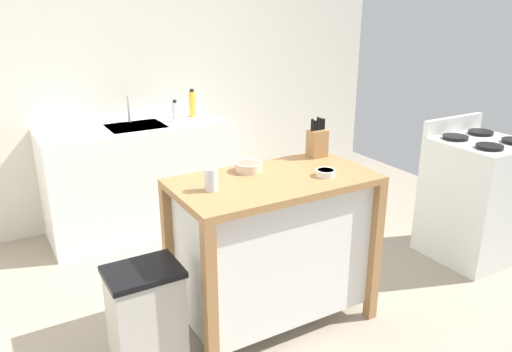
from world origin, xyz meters
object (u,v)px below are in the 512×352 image
Objects in this scene: knife_block at (317,142)px; bowl_ceramic_small at (326,173)px; sink_faucet at (129,109)px; bottle_hand_soap at (192,104)px; bowl_stoneware_deep at (249,167)px; drinking_cup at (211,179)px; stove at (475,198)px; kitchen_island at (273,244)px; bottle_spray_cleaner at (175,111)px; trash_bin at (147,324)px.

bowl_ceramic_small is (-0.18, -0.32, -0.07)m from knife_block.
sink_faucet is 0.53m from bottle_hand_soap.
bowl_stoneware_deep is 0.36m from drinking_cup.
bowl_ceramic_small is at bearing -177.15° from stove.
knife_block reaches higher than kitchen_island.
stove is (2.01, -1.84, -0.55)m from sink_faucet.
bottle_spray_cleaner is at bearing -26.29° from sink_faucet.
bottle_hand_soap is (0.64, 1.73, 0.03)m from drinking_cup.
bottle_spray_cleaner is (-0.20, 1.75, 0.04)m from bowl_ceramic_small.
bowl_ceramic_small is at bearing -118.96° from knife_block.
sink_faucet is 2.79m from stove.
stove is (1.48, 0.07, -0.48)m from bowl_ceramic_small.
kitchen_island is 1.74m from stove.
bottle_hand_soap is (1.06, 1.82, 0.70)m from trash_bin.
stove reaches higher than bowl_stoneware_deep.
bottle_hand_soap is (-0.01, 1.84, 0.07)m from bowl_ceramic_small.
sink_faucet reaches higher than trash_bin.
bottle_hand_soap reaches higher than bowl_stoneware_deep.
trash_bin is at bearing -166.92° from drinking_cup.
knife_block is (0.45, 0.21, 0.50)m from kitchen_island.
trash_bin is 2.66× the size of bottle_hand_soap.
bottle_hand_soap reaches higher than bottle_spray_cleaner.
drinking_cup is (-0.38, 0.00, 0.47)m from kitchen_island.
trash_bin is at bearing -160.13° from bowl_stoneware_deep.
bottle_spray_cleaner reaches higher than drinking_cup.
kitchen_island is 6.35× the size of bottle_spray_cleaner.
bottle_hand_soap is at bearing 97.03° from knife_block.
bowl_stoneware_deep is at bearing -176.02° from knife_block.
knife_block reaches higher than bottle_hand_soap.
drinking_cup is at bearing -93.49° from sink_faucet.
stove is at bearing -50.03° from bottle_hand_soap.
bottle_hand_soap reaches higher than kitchen_island.
bowl_ceramic_small is 0.51× the size of sink_faucet.
bottle_hand_soap is at bearing 78.30° from bowl_stoneware_deep.
trash_bin is at bearing -173.18° from kitchen_island.
bottle_spray_cleaner reaches higher than bowl_ceramic_small.
bottle_hand_soap reaches higher than sink_faucet.
drinking_cup is (-0.32, -0.17, 0.03)m from bowl_stoneware_deep.
sink_faucet is at bearing 74.29° from trash_bin.
sink_faucet is at bearing 172.05° from bottle_hand_soap.
bowl_ceramic_small is at bearing -83.42° from bottle_spray_cleaner.
bowl_ceramic_small is 0.18× the size of trash_bin.
bowl_stoneware_deep is 0.25× the size of trash_bin.
sink_faucet is 0.93× the size of bottle_hand_soap.
bottle_hand_soap is (0.19, 0.09, 0.03)m from bottle_spray_cleaner.
drinking_cup is at bearing -110.32° from bottle_hand_soap.
knife_block is 2.27× the size of bowl_ceramic_small.
bottle_hand_soap is (-0.19, 1.52, -0.00)m from knife_block.
bowl_stoneware_deep is 1.65m from sink_faucet.
stove is at bearing -1.39° from kitchen_island.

